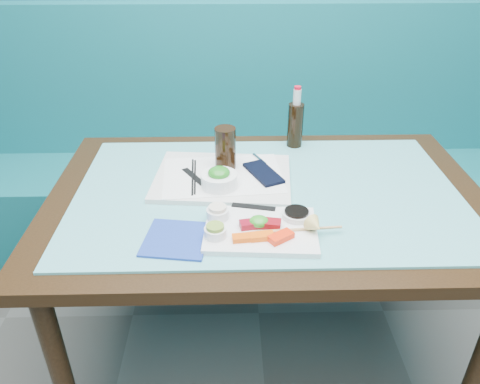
{
  "coord_description": "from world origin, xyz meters",
  "views": [
    {
      "loc": [
        -0.12,
        0.17,
        1.52
      ],
      "look_at": [
        -0.09,
        1.38,
        0.8
      ],
      "focal_mm": 35.0,
      "sensor_mm": 36.0,
      "label": 1
    }
  ],
  "objects_px": {
    "sashimi_plate": "(261,230)",
    "cola_bottle_body": "(295,125)",
    "booth_bench": "(253,172)",
    "cola_glass": "(225,148)",
    "serving_tray": "(223,178)",
    "dining_table": "(267,215)",
    "seaweed_bowl": "(219,181)",
    "blue_napkin": "(176,239)"
  },
  "relations": [
    {
      "from": "dining_table",
      "to": "sashimi_plate",
      "type": "distance_m",
      "value": 0.25
    },
    {
      "from": "sashimi_plate",
      "to": "cola_glass",
      "type": "relative_size",
      "value": 2.13
    },
    {
      "from": "sashimi_plate",
      "to": "dining_table",
      "type": "bearing_deg",
      "value": 84.75
    },
    {
      "from": "seaweed_bowl",
      "to": "blue_napkin",
      "type": "relative_size",
      "value": 0.67
    },
    {
      "from": "sashimi_plate",
      "to": "booth_bench",
      "type": "bearing_deg",
      "value": 91.92
    },
    {
      "from": "sashimi_plate",
      "to": "seaweed_bowl",
      "type": "height_order",
      "value": "seaweed_bowl"
    },
    {
      "from": "serving_tray",
      "to": "blue_napkin",
      "type": "xyz_separation_m",
      "value": [
        -0.12,
        -0.33,
        -0.0
      ]
    },
    {
      "from": "sashimi_plate",
      "to": "blue_napkin",
      "type": "bearing_deg",
      "value": -168.88
    },
    {
      "from": "sashimi_plate",
      "to": "cola_glass",
      "type": "bearing_deg",
      "value": 109.19
    },
    {
      "from": "dining_table",
      "to": "serving_tray",
      "type": "bearing_deg",
      "value": 151.32
    },
    {
      "from": "dining_table",
      "to": "cola_bottle_body",
      "type": "bearing_deg",
      "value": 69.54
    },
    {
      "from": "cola_bottle_body",
      "to": "booth_bench",
      "type": "bearing_deg",
      "value": 104.33
    },
    {
      "from": "serving_tray",
      "to": "cola_bottle_body",
      "type": "relative_size",
      "value": 2.69
    },
    {
      "from": "booth_bench",
      "to": "cola_glass",
      "type": "xyz_separation_m",
      "value": [
        -0.13,
        -0.71,
        0.47
      ]
    },
    {
      "from": "cola_bottle_body",
      "to": "sashimi_plate",
      "type": "bearing_deg",
      "value": -106.11
    },
    {
      "from": "serving_tray",
      "to": "cola_glass",
      "type": "bearing_deg",
      "value": 84.94
    },
    {
      "from": "cola_glass",
      "to": "blue_napkin",
      "type": "bearing_deg",
      "value": -109.04
    },
    {
      "from": "booth_bench",
      "to": "seaweed_bowl",
      "type": "height_order",
      "value": "booth_bench"
    },
    {
      "from": "dining_table",
      "to": "seaweed_bowl",
      "type": "height_order",
      "value": "seaweed_bowl"
    },
    {
      "from": "booth_bench",
      "to": "serving_tray",
      "type": "bearing_deg",
      "value": -100.69
    },
    {
      "from": "seaweed_bowl",
      "to": "booth_bench",
      "type": "bearing_deg",
      "value": 79.58
    },
    {
      "from": "dining_table",
      "to": "cola_glass",
      "type": "height_order",
      "value": "cola_glass"
    },
    {
      "from": "sashimi_plate",
      "to": "cola_bottle_body",
      "type": "bearing_deg",
      "value": 77.74
    },
    {
      "from": "sashimi_plate",
      "to": "seaweed_bowl",
      "type": "bearing_deg",
      "value": 121.31
    },
    {
      "from": "serving_tray",
      "to": "dining_table",
      "type": "bearing_deg",
      "value": -23.44
    },
    {
      "from": "booth_bench",
      "to": "blue_napkin",
      "type": "relative_size",
      "value": 17.55
    },
    {
      "from": "booth_bench",
      "to": "dining_table",
      "type": "bearing_deg",
      "value": -90.0
    },
    {
      "from": "cola_bottle_body",
      "to": "cola_glass",
      "type": "bearing_deg",
      "value": -141.5
    },
    {
      "from": "seaweed_bowl",
      "to": "sashimi_plate",
      "type": "bearing_deg",
      "value": -62.54
    },
    {
      "from": "sashimi_plate",
      "to": "cola_glass",
      "type": "distance_m",
      "value": 0.38
    },
    {
      "from": "cola_bottle_body",
      "to": "seaweed_bowl",
      "type": "bearing_deg",
      "value": -129.77
    },
    {
      "from": "serving_tray",
      "to": "cola_glass",
      "type": "xyz_separation_m",
      "value": [
        0.01,
        0.05,
        0.08
      ]
    },
    {
      "from": "cola_glass",
      "to": "sashimi_plate",
      "type": "bearing_deg",
      "value": -74.66
    },
    {
      "from": "cola_glass",
      "to": "booth_bench",
      "type": "bearing_deg",
      "value": 79.28
    },
    {
      "from": "booth_bench",
      "to": "blue_napkin",
      "type": "bearing_deg",
      "value": -103.74
    },
    {
      "from": "dining_table",
      "to": "seaweed_bowl",
      "type": "distance_m",
      "value": 0.2
    },
    {
      "from": "sashimi_plate",
      "to": "blue_napkin",
      "type": "xyz_separation_m",
      "value": [
        -0.23,
        -0.03,
        -0.0
      ]
    },
    {
      "from": "cola_glass",
      "to": "cola_bottle_body",
      "type": "distance_m",
      "value": 0.33
    },
    {
      "from": "cola_bottle_body",
      "to": "blue_napkin",
      "type": "relative_size",
      "value": 0.96
    },
    {
      "from": "booth_bench",
      "to": "cola_glass",
      "type": "distance_m",
      "value": 0.86
    },
    {
      "from": "seaweed_bowl",
      "to": "serving_tray",
      "type": "bearing_deg",
      "value": 82.41
    },
    {
      "from": "seaweed_bowl",
      "to": "cola_glass",
      "type": "bearing_deg",
      "value": 81.25
    }
  ]
}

